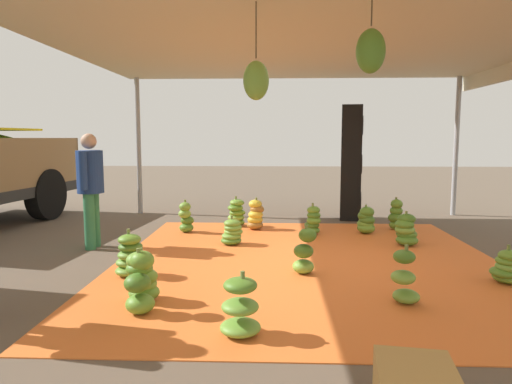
{
  "coord_description": "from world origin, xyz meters",
  "views": [
    {
      "loc": [
        -5.81,
        0.45,
        1.61
      ],
      "look_at": [
        0.51,
        0.69,
        0.86
      ],
      "focal_mm": 32.2,
      "sensor_mm": 36.0,
      "label": 1
    }
  ],
  "objects_px": {
    "banana_bunch_4": "(508,268)",
    "banana_bunch_9": "(405,279)",
    "banana_bunch_5": "(140,285)",
    "banana_bunch_10": "(240,309)",
    "banana_bunch_3": "(130,256)",
    "banana_bunch_12": "(313,221)",
    "banana_bunch_7": "(366,221)",
    "worker_1": "(90,182)",
    "banana_bunch_8": "(236,213)",
    "banana_bunch_13": "(186,218)",
    "banana_bunch_6": "(406,231)",
    "banana_bunch_0": "(304,253)",
    "speaker_stack": "(351,163)",
    "banana_bunch_11": "(142,278)",
    "banana_bunch_2": "(396,215)",
    "banana_bunch_14": "(256,215)",
    "banana_bunch_1": "(232,233)"
  },
  "relations": [
    {
      "from": "banana_bunch_0",
      "to": "banana_bunch_1",
      "type": "relative_size",
      "value": 1.33
    },
    {
      "from": "banana_bunch_5",
      "to": "banana_bunch_13",
      "type": "relative_size",
      "value": 1.08
    },
    {
      "from": "banana_bunch_4",
      "to": "banana_bunch_9",
      "type": "xyz_separation_m",
      "value": [
        -0.66,
        1.32,
        0.06
      ]
    },
    {
      "from": "banana_bunch_10",
      "to": "banana_bunch_12",
      "type": "relative_size",
      "value": 1.02
    },
    {
      "from": "banana_bunch_11",
      "to": "worker_1",
      "type": "distance_m",
      "value": 2.65
    },
    {
      "from": "banana_bunch_2",
      "to": "banana_bunch_7",
      "type": "bearing_deg",
      "value": 119.87
    },
    {
      "from": "banana_bunch_9",
      "to": "banana_bunch_13",
      "type": "height_order",
      "value": "banana_bunch_9"
    },
    {
      "from": "banana_bunch_7",
      "to": "banana_bunch_9",
      "type": "height_order",
      "value": "banana_bunch_9"
    },
    {
      "from": "banana_bunch_7",
      "to": "worker_1",
      "type": "bearing_deg",
      "value": 105.3
    },
    {
      "from": "worker_1",
      "to": "banana_bunch_12",
      "type": "bearing_deg",
      "value": -72.51
    },
    {
      "from": "banana_bunch_1",
      "to": "banana_bunch_2",
      "type": "distance_m",
      "value": 3.01
    },
    {
      "from": "banana_bunch_3",
      "to": "banana_bunch_4",
      "type": "distance_m",
      "value": 4.26
    },
    {
      "from": "banana_bunch_5",
      "to": "banana_bunch_14",
      "type": "bearing_deg",
      "value": -12.98
    },
    {
      "from": "banana_bunch_0",
      "to": "banana_bunch_7",
      "type": "xyz_separation_m",
      "value": [
        2.35,
        -1.19,
        -0.04
      ]
    },
    {
      "from": "banana_bunch_12",
      "to": "banana_bunch_14",
      "type": "relative_size",
      "value": 0.93
    },
    {
      "from": "banana_bunch_1",
      "to": "banana_bunch_10",
      "type": "relative_size",
      "value": 0.82
    },
    {
      "from": "banana_bunch_3",
      "to": "banana_bunch_9",
      "type": "height_order",
      "value": "banana_bunch_9"
    },
    {
      "from": "banana_bunch_5",
      "to": "banana_bunch_8",
      "type": "distance_m",
      "value": 4.23
    },
    {
      "from": "banana_bunch_3",
      "to": "banana_bunch_12",
      "type": "bearing_deg",
      "value": -44.37
    },
    {
      "from": "banana_bunch_4",
      "to": "banana_bunch_10",
      "type": "height_order",
      "value": "banana_bunch_10"
    },
    {
      "from": "banana_bunch_5",
      "to": "banana_bunch_7",
      "type": "bearing_deg",
      "value": -37.32
    },
    {
      "from": "banana_bunch_1",
      "to": "banana_bunch_11",
      "type": "relative_size",
      "value": 0.83
    },
    {
      "from": "banana_bunch_12",
      "to": "speaker_stack",
      "type": "relative_size",
      "value": 0.23
    },
    {
      "from": "banana_bunch_8",
      "to": "banana_bunch_12",
      "type": "bearing_deg",
      "value": -116.89
    },
    {
      "from": "banana_bunch_5",
      "to": "banana_bunch_9",
      "type": "relative_size",
      "value": 1.05
    },
    {
      "from": "banana_bunch_14",
      "to": "banana_bunch_1",
      "type": "bearing_deg",
      "value": 165.22
    },
    {
      "from": "banana_bunch_5",
      "to": "banana_bunch_13",
      "type": "distance_m",
      "value": 3.62
    },
    {
      "from": "banana_bunch_5",
      "to": "banana_bunch_12",
      "type": "distance_m",
      "value": 3.99
    },
    {
      "from": "banana_bunch_4",
      "to": "banana_bunch_12",
      "type": "xyz_separation_m",
      "value": [
        2.51,
        1.93,
        0.04
      ]
    },
    {
      "from": "banana_bunch_7",
      "to": "banana_bunch_4",
      "type": "bearing_deg",
      "value": -158.5
    },
    {
      "from": "banana_bunch_14",
      "to": "banana_bunch_2",
      "type": "bearing_deg",
      "value": -88.79
    },
    {
      "from": "banana_bunch_4",
      "to": "banana_bunch_14",
      "type": "height_order",
      "value": "banana_bunch_14"
    },
    {
      "from": "banana_bunch_2",
      "to": "banana_bunch_11",
      "type": "height_order",
      "value": "banana_bunch_2"
    },
    {
      "from": "banana_bunch_0",
      "to": "banana_bunch_8",
      "type": "bearing_deg",
      "value": 19.63
    },
    {
      "from": "banana_bunch_6",
      "to": "banana_bunch_3",
      "type": "bearing_deg",
      "value": 114.4
    },
    {
      "from": "banana_bunch_10",
      "to": "banana_bunch_8",
      "type": "bearing_deg",
      "value": 5.02
    },
    {
      "from": "banana_bunch_1",
      "to": "speaker_stack",
      "type": "height_order",
      "value": "speaker_stack"
    },
    {
      "from": "banana_bunch_11",
      "to": "banana_bunch_12",
      "type": "bearing_deg",
      "value": -31.29
    },
    {
      "from": "banana_bunch_6",
      "to": "speaker_stack",
      "type": "xyz_separation_m",
      "value": [
        2.27,
        0.45,
        0.88
      ]
    },
    {
      "from": "banana_bunch_5",
      "to": "banana_bunch_10",
      "type": "bearing_deg",
      "value": -114.49
    },
    {
      "from": "banana_bunch_0",
      "to": "banana_bunch_13",
      "type": "distance_m",
      "value": 2.97
    },
    {
      "from": "banana_bunch_0",
      "to": "banana_bunch_14",
      "type": "bearing_deg",
      "value": 14.45
    },
    {
      "from": "banana_bunch_11",
      "to": "banana_bunch_5",
      "type": "bearing_deg",
      "value": -166.96
    },
    {
      "from": "banana_bunch_14",
      "to": "banana_bunch_11",
      "type": "bearing_deg",
      "value": 164.77
    },
    {
      "from": "banana_bunch_5",
      "to": "worker_1",
      "type": "height_order",
      "value": "worker_1"
    },
    {
      "from": "banana_bunch_2",
      "to": "banana_bunch_13",
      "type": "bearing_deg",
      "value": 95.67
    },
    {
      "from": "worker_1",
      "to": "banana_bunch_4",
      "type": "bearing_deg",
      "value": -105.74
    },
    {
      "from": "banana_bunch_3",
      "to": "banana_bunch_11",
      "type": "relative_size",
      "value": 1.03
    },
    {
      "from": "worker_1",
      "to": "banana_bunch_10",
      "type": "bearing_deg",
      "value": -140.83
    },
    {
      "from": "banana_bunch_1",
      "to": "worker_1",
      "type": "bearing_deg",
      "value": 97.56
    }
  ]
}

